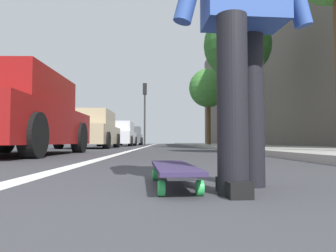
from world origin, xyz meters
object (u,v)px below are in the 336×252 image
object	(u,v)px
street_tree_mid	(237,46)
street_tree_far	(208,89)
parked_car_mid	(91,131)
traffic_light	(145,103)
skateboard	(173,169)
parked_car_near	(15,116)
parked_car_far	(118,135)
parked_car_end	(130,136)
skater_person	(243,3)

from	to	relation	value
street_tree_mid	street_tree_far	distance (m)	7.97
parked_car_mid	traffic_light	world-z (taller)	traffic_light
skateboard	parked_car_near	bearing A→B (deg)	33.57
parked_car_far	parked_car_end	world-z (taller)	parked_car_end
parked_car_mid	street_tree_far	size ratio (longest dim) A/B	0.84
parked_car_end	street_tree_far	distance (m)	8.75
skater_person	traffic_light	world-z (taller)	traffic_light
skateboard	street_tree_mid	size ratio (longest dim) A/B	0.16
skateboard	skater_person	world-z (taller)	skater_person
parked_car_far	parked_car_near	bearing A→B (deg)	179.85
parked_car_near	parked_car_mid	world-z (taller)	parked_car_near
street_tree_mid	street_tree_far	size ratio (longest dim) A/B	1.09
parked_car_far	street_tree_mid	distance (m)	9.59
parked_car_mid	skater_person	bearing A→B (deg)	-163.63
street_tree_far	parked_car_far	bearing A→B (deg)	99.51
skater_person	street_tree_mid	xyz separation A→B (m)	(10.74, -2.54, 3.11)
parked_car_near	parked_car_far	distance (m)	13.42
skateboard	street_tree_far	distance (m)	19.11
skater_person	parked_car_mid	size ratio (longest dim) A/B	0.39
parked_car_near	street_tree_mid	size ratio (longest dim) A/B	0.78
skateboard	parked_car_end	xyz separation A→B (m)	(24.56, 2.74, 0.62)
skater_person	parked_car_near	size ratio (longest dim) A/B	0.39
skateboard	street_tree_mid	bearing A→B (deg)	-15.23
skater_person	street_tree_far	size ratio (longest dim) A/B	0.33
skateboard	street_tree_mid	xyz separation A→B (m)	(10.59, -2.88, 3.95)
skateboard	parked_car_far	size ratio (longest dim) A/B	0.20
parked_car_far	street_tree_mid	world-z (taller)	street_tree_mid
skateboard	parked_car_near	size ratio (longest dim) A/B	0.20
parked_car_end	traffic_light	bearing A→B (deg)	-158.69
parked_car_mid	parked_car_near	bearing A→B (deg)	-178.95
skateboard	street_tree_mid	world-z (taller)	street_tree_mid
skater_person	street_tree_mid	distance (m)	11.46
parked_car_near	parked_car_end	distance (m)	20.38
skateboard	parked_car_near	world-z (taller)	parked_car_near
parked_car_near	traffic_light	distance (m)	17.00
skater_person	street_tree_far	xyz separation A→B (m)	(18.70, -2.54, 2.75)
parked_car_mid	parked_car_far	world-z (taller)	parked_car_mid
skater_person	parked_car_end	bearing A→B (deg)	7.11
skateboard	parked_car_far	bearing A→B (deg)	8.85
street_tree_mid	street_tree_far	world-z (taller)	street_tree_mid
parked_car_end	traffic_light	world-z (taller)	traffic_light
skateboard	parked_car_far	xyz separation A→B (m)	(17.60, 2.74, 0.60)
parked_car_end	street_tree_mid	world-z (taller)	street_tree_mid
skateboard	street_tree_far	world-z (taller)	street_tree_far
street_tree_far	parked_car_mid	bearing A→B (deg)	142.92
parked_car_mid	street_tree_mid	xyz separation A→B (m)	(-0.30, -5.78, 3.34)
skateboard	parked_car_mid	xyz separation A→B (m)	(10.89, 2.90, 0.60)
parked_car_near	street_tree_far	world-z (taller)	street_tree_far
skateboard	skater_person	distance (m)	0.92
traffic_light	street_tree_mid	size ratio (longest dim) A/B	0.83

